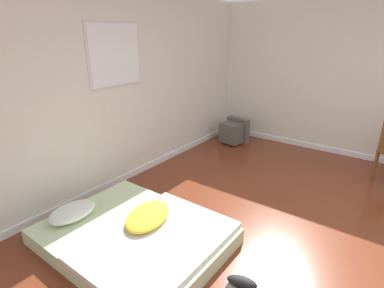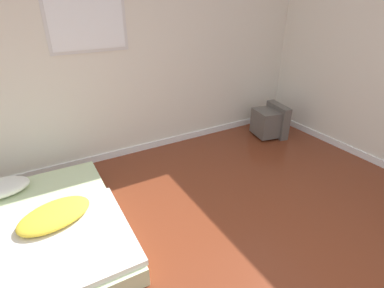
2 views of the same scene
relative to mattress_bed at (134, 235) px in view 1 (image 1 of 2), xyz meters
name	(u,v)px [view 1 (image 1 of 2)]	position (x,y,z in m)	size (l,w,h in m)	color
ground_plane	(326,247)	(1.11, -1.60, -0.11)	(20.00, 20.00, 0.00)	maroon
wall_back	(126,91)	(1.11, 1.21, 1.18)	(7.96, 0.08, 2.60)	silver
wall_right	(383,84)	(3.92, -1.60, 1.17)	(0.08, 7.97, 2.60)	silver
mattress_bed	(134,235)	(0.00, 0.00, 0.00)	(1.42, 1.81, 0.31)	beige
crt_tv	(234,132)	(3.30, 0.66, 0.11)	(0.48, 0.50, 0.48)	#56514C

